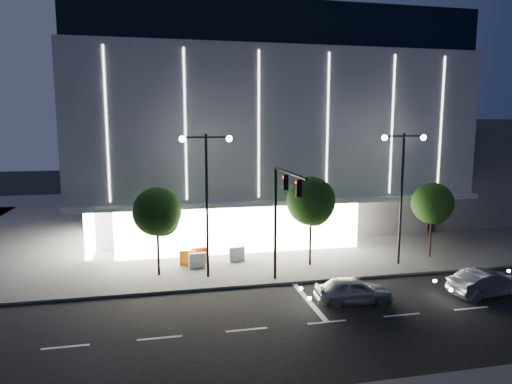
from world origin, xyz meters
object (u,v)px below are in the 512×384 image
at_px(traffic_mast, 282,205).
at_px(barrier_c, 188,258).
at_px(street_lamp_west, 207,184).
at_px(car_lead, 353,290).
at_px(tree_right, 432,205).
at_px(barrier_d, 237,254).
at_px(street_lamp_east, 402,179).
at_px(tree_left, 158,214).
at_px(barrier_a, 199,255).
at_px(barrier_b, 197,260).
at_px(tree_mid, 311,204).
at_px(car_second, 487,283).

relative_size(traffic_mast, barrier_c, 6.43).
relative_size(street_lamp_west, car_lead, 2.16).
xyz_separation_m(tree_right, barrier_d, (-13.72, 1.80, -3.23)).
xyz_separation_m(street_lamp_east, tree_left, (-15.97, 1.02, -1.92)).
bearing_deg(tree_right, traffic_mast, -162.98).
bearing_deg(barrier_a, traffic_mast, -65.29).
bearing_deg(barrier_b, tree_left, -164.70).
relative_size(street_lamp_west, barrier_c, 8.18).
height_order(street_lamp_east, tree_left, street_lamp_east).
distance_m(barrier_b, barrier_c, 0.87).
height_order(tree_right, barrier_c, tree_right).
relative_size(street_lamp_east, tree_mid, 1.46).
height_order(street_lamp_west, barrier_d, street_lamp_west).
bearing_deg(barrier_a, car_second, -42.45).
distance_m(traffic_mast, street_lamp_west, 4.89).
bearing_deg(barrier_a, street_lamp_west, -96.48).
relative_size(car_lead, barrier_a, 3.79).
height_order(barrier_b, barrier_c, same).
relative_size(street_lamp_east, barrier_b, 8.18).
bearing_deg(car_second, tree_right, -13.64).
height_order(car_second, barrier_d, car_second).
xyz_separation_m(tree_left, barrier_c, (1.91, 1.57, -3.38)).
bearing_deg(street_lamp_west, tree_left, 161.06).
height_order(tree_mid, barrier_a, tree_mid).
distance_m(traffic_mast, tree_right, 12.63).
distance_m(tree_left, tree_mid, 10.00).
relative_size(tree_left, barrier_b, 5.20).
bearing_deg(street_lamp_west, car_second, -21.77).
distance_m(traffic_mast, barrier_a, 8.46).
height_order(tree_right, barrier_b, tree_right).
xyz_separation_m(tree_mid, barrier_b, (-7.53, 0.90, -3.68)).
xyz_separation_m(traffic_mast, street_lamp_west, (-4.00, 2.66, 0.93)).
bearing_deg(barrier_c, car_second, -20.06).
xyz_separation_m(street_lamp_east, tree_mid, (-5.97, 1.02, -1.62)).
relative_size(tree_mid, barrier_d, 5.59).
bearing_deg(tree_left, street_lamp_west, -18.94).
relative_size(street_lamp_east, car_second, 2.01).
bearing_deg(tree_right, barrier_c, 174.77).
height_order(tree_left, barrier_b, tree_left).
xyz_separation_m(tree_right, car_lead, (-8.78, -6.51, -3.17)).
bearing_deg(car_second, barrier_b, 56.88).
bearing_deg(street_lamp_east, traffic_mast, -163.52).
height_order(barrier_b, barrier_d, same).
bearing_deg(car_lead, barrier_d, 36.64).
height_order(car_lead, barrier_c, car_lead).
xyz_separation_m(car_second, barrier_b, (-15.60, 7.95, -0.09)).
bearing_deg(barrier_d, barrier_b, -172.28).
bearing_deg(tree_right, barrier_b, 176.87).
xyz_separation_m(street_lamp_west, street_lamp_east, (13.00, 0.00, 0.00)).
height_order(tree_mid, car_lead, tree_mid).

